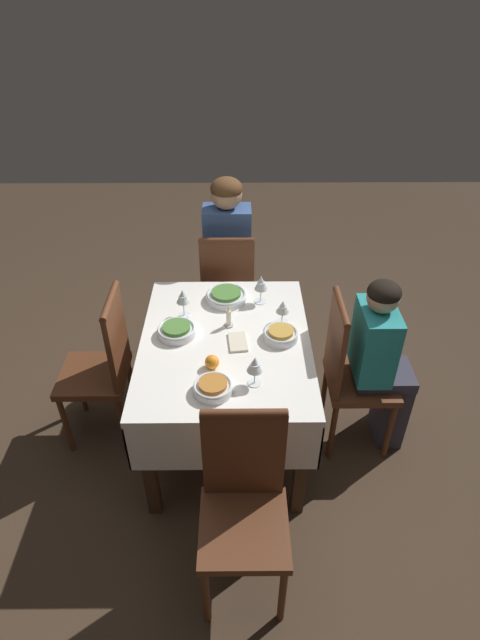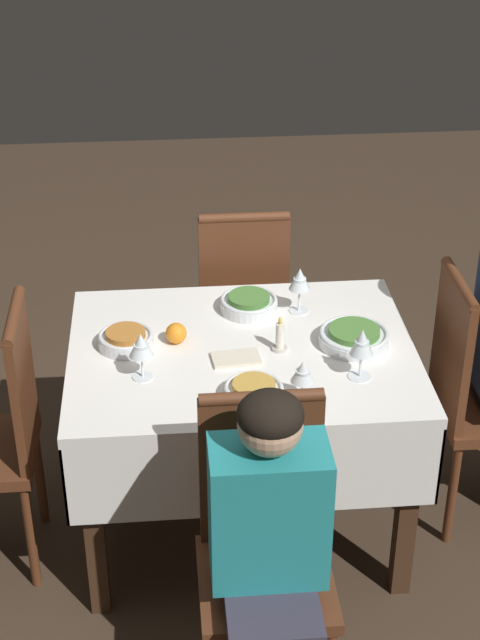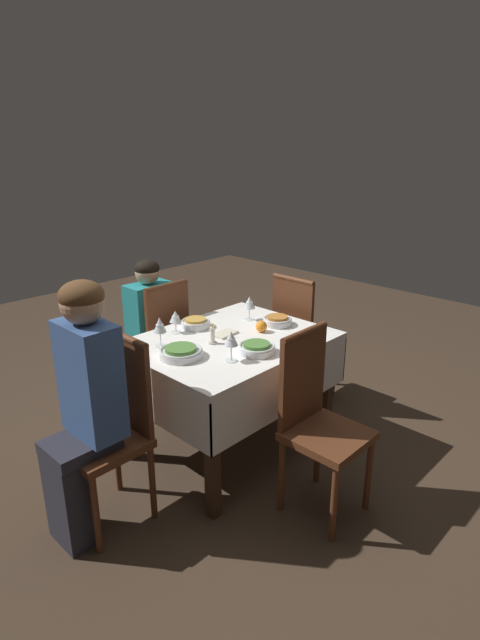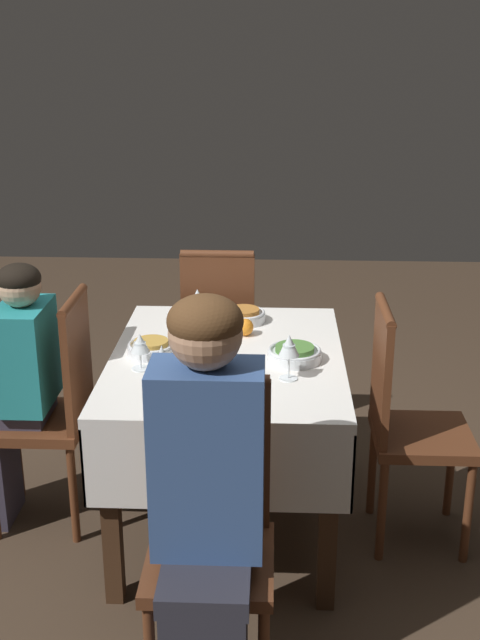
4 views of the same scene
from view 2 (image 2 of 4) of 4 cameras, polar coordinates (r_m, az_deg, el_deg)
ground_plane at (r=3.56m, az=0.11°, el=-11.64°), size 8.00×8.00×0.00m
dining_table at (r=3.18m, az=0.12°, el=-3.40°), size 1.10×0.86×0.72m
chair_east at (r=3.39m, az=13.50°, el=-4.05°), size 0.37×0.36×0.94m
chair_south at (r=2.72m, az=1.34°, el=-12.86°), size 0.36×0.37×0.94m
chair_north at (r=3.80m, az=0.11°, el=0.91°), size 0.36×0.37×0.94m
person_child_teal at (r=2.56m, az=1.74°, el=-14.06°), size 0.30×0.33×1.06m
bowl_east at (r=3.16m, az=6.64°, el=-0.94°), size 0.23×0.23×0.06m
wine_glass_east at (r=2.94m, az=7.11°, el=-1.39°), size 0.07×0.07×0.17m
bowl_south at (r=2.87m, az=0.81°, el=-4.16°), size 0.18×0.18×0.06m
wine_glass_south at (r=2.84m, az=3.66°, el=-3.10°), size 0.07×0.07×0.13m
bowl_north at (r=3.33m, az=0.52°, el=1.00°), size 0.20×0.20×0.06m
wine_glass_north at (r=3.28m, az=3.50°, el=2.31°), size 0.07×0.07×0.16m
bowl_west at (r=3.14m, az=-6.66°, el=-1.10°), size 0.18×0.18×0.06m
wine_glass_west at (r=2.94m, az=-5.78°, el=-1.55°), size 0.07×0.07×0.15m
candle_centerpiece at (r=3.10m, az=2.33°, el=-1.08°), size 0.05×0.05×0.12m
orange_fruit at (r=3.15m, az=-3.74°, el=-0.78°), size 0.07×0.07×0.07m
napkin_red_folded at (r=3.06m, az=-0.23°, el=-2.25°), size 0.16×0.10×0.01m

